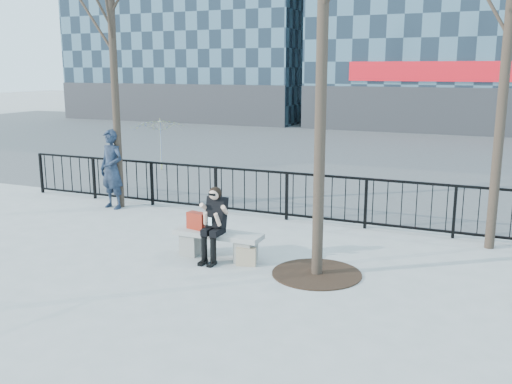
% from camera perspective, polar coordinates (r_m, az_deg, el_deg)
% --- Properties ---
extents(ground, '(120.00, 120.00, 0.00)m').
position_cam_1_polar(ground, '(10.45, -3.79, -6.58)').
color(ground, gray).
rests_on(ground, ground).
extents(street_surface, '(60.00, 23.00, 0.01)m').
position_cam_1_polar(street_surface, '(24.44, 12.55, 4.09)').
color(street_surface, '#474747').
rests_on(street_surface, ground).
extents(railing, '(14.00, 0.06, 1.10)m').
position_cam_1_polar(railing, '(12.94, 2.26, -0.31)').
color(railing, black).
rests_on(railing, ground).
extents(tree_left, '(2.80, 2.80, 6.50)m').
position_cam_1_polar(tree_left, '(14.23, -14.35, 17.93)').
color(tree_left, black).
rests_on(tree_left, ground).
extents(tree_grate, '(1.50, 1.50, 0.02)m').
position_cam_1_polar(tree_grate, '(9.68, 6.09, -8.12)').
color(tree_grate, black).
rests_on(tree_grate, ground).
extents(bench_main, '(1.65, 0.46, 0.49)m').
position_cam_1_polar(bench_main, '(10.36, -3.81, -5.00)').
color(bench_main, slate).
rests_on(bench_main, ground).
extents(seated_woman, '(0.50, 0.64, 1.34)m').
position_cam_1_polar(seated_woman, '(10.12, -4.26, -3.25)').
color(seated_woman, black).
rests_on(seated_woman, ground).
extents(handbag, '(0.40, 0.25, 0.31)m').
position_cam_1_polar(handbag, '(10.48, -5.91, -2.88)').
color(handbag, maroon).
rests_on(handbag, bench_main).
extents(shopping_bag, '(0.36, 0.21, 0.32)m').
position_cam_1_polar(shopping_bag, '(9.99, -0.99, -6.48)').
color(shopping_bag, '#CDB891').
rests_on(shopping_bag, ground).
extents(standing_man, '(0.78, 0.59, 1.94)m').
position_cam_1_polar(standing_man, '(14.29, -14.22, 2.23)').
color(standing_man, black).
rests_on(standing_man, ground).
extents(vendor_umbrella, '(2.45, 2.48, 1.75)m').
position_cam_1_polar(vendor_umbrella, '(19.35, -9.62, 4.71)').
color(vendor_umbrella, yellow).
rests_on(vendor_umbrella, ground).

